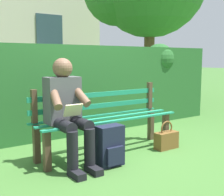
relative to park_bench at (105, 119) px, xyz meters
name	(u,v)px	position (x,y,z in m)	size (l,w,h in m)	color
ground	(107,153)	(0.00, 0.06, -0.43)	(60.00, 60.00, 0.00)	#3D6B2D
park_bench	(105,119)	(0.00, 0.00, 0.00)	(1.89, 0.46, 0.84)	#4C3828
person_seated	(67,109)	(0.60, 0.16, 0.21)	(0.44, 0.73, 1.19)	#4C4C51
hedge_backdrop	(91,86)	(-0.51, -1.18, 0.30)	(4.93, 0.70, 1.46)	#265B28
backpack	(110,146)	(0.23, 0.45, -0.21)	(0.30, 0.24, 0.45)	#191E33
handbag	(166,139)	(-0.73, 0.37, -0.30)	(0.32, 0.14, 0.37)	brown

